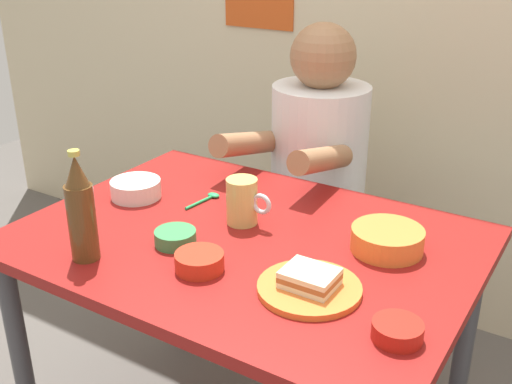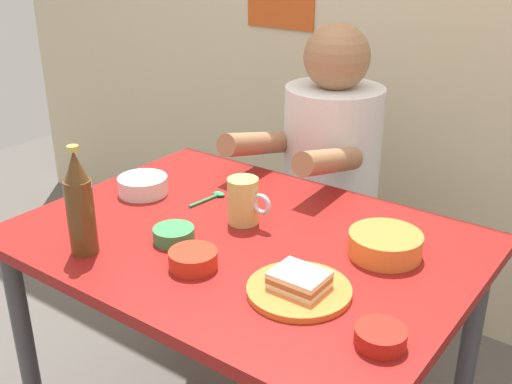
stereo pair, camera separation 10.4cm
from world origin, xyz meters
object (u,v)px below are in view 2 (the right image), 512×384
(person_seated, at_px, (330,149))
(dining_table, at_px, (244,269))
(plate_orange, at_px, (299,290))
(sambal_bowl_red, at_px, (381,336))
(sandwich, at_px, (299,280))
(stool, at_px, (326,258))
(beer_mug, at_px, (244,201))
(beer_bottle, at_px, (80,205))

(person_seated, bearing_deg, dining_table, -79.64)
(plate_orange, distance_m, sambal_bowl_red, 0.22)
(sandwich, bearing_deg, stool, 115.19)
(stool, distance_m, beer_mug, 0.73)
(plate_orange, relative_size, beer_bottle, 0.84)
(person_seated, xyz_separation_m, beer_mug, (0.07, -0.56, 0.03))
(plate_orange, distance_m, sandwich, 0.02)
(beer_mug, bearing_deg, beer_bottle, -121.13)
(sandwich, distance_m, sambal_bowl_red, 0.22)
(stool, distance_m, plate_orange, 0.94)
(person_seated, relative_size, plate_orange, 3.27)
(dining_table, xyz_separation_m, stool, (-0.11, 0.63, -0.30))
(person_seated, distance_m, sambal_bowl_red, 0.99)
(stool, height_order, sambal_bowl_red, sambal_bowl_red)
(person_seated, relative_size, beer_mug, 5.71)
(dining_table, distance_m, sandwich, 0.31)
(dining_table, relative_size, person_seated, 1.53)
(dining_table, distance_m, beer_mug, 0.17)
(beer_bottle, bearing_deg, stool, 81.33)
(sandwich, bearing_deg, plate_orange, 0.00)
(stool, bearing_deg, sandwich, -64.81)
(sandwich, distance_m, beer_mug, 0.35)
(person_seated, xyz_separation_m, plate_orange, (0.36, -0.76, -0.02))
(beer_bottle, bearing_deg, beer_mug, 58.87)
(plate_orange, bearing_deg, dining_table, 151.11)
(stool, distance_m, person_seated, 0.42)
(sambal_bowl_red, bearing_deg, beer_bottle, -172.91)
(beer_mug, bearing_deg, person_seated, 96.89)
(dining_table, relative_size, stool, 2.44)
(sambal_bowl_red, bearing_deg, beer_mug, 153.31)
(dining_table, height_order, beer_mug, beer_mug)
(sandwich, height_order, sambal_bowl_red, sandwich)
(person_seated, height_order, beer_mug, person_seated)
(plate_orange, xyz_separation_m, sandwich, (0.00, 0.00, 0.02))
(stool, xyz_separation_m, plate_orange, (0.36, -0.77, 0.40))
(person_seated, bearing_deg, beer_bottle, -98.77)
(dining_table, distance_m, person_seated, 0.64)
(dining_table, xyz_separation_m, sandwich, (0.25, -0.14, 0.13))
(sandwich, height_order, beer_bottle, beer_bottle)
(beer_bottle, bearing_deg, person_seated, 81.23)
(plate_orange, height_order, sandwich, sandwich)
(sandwich, height_order, beer_mug, beer_mug)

